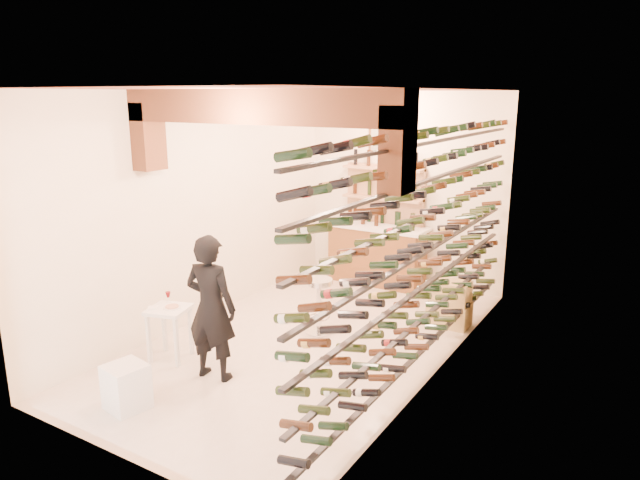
# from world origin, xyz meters

# --- Properties ---
(ground) EXTENTS (6.00, 6.00, 0.00)m
(ground) POSITION_xyz_m (0.00, 0.00, 0.00)
(ground) COLOR beige
(ground) RESTS_ON ground
(room_shell) EXTENTS (3.52, 6.02, 3.21)m
(room_shell) POSITION_xyz_m (0.00, -0.26, 2.25)
(room_shell) COLOR white
(room_shell) RESTS_ON ground
(wine_rack) EXTENTS (0.32, 5.70, 2.56)m
(wine_rack) POSITION_xyz_m (1.53, 0.00, 1.55)
(wine_rack) COLOR black
(wine_rack) RESTS_ON ground
(back_counter) EXTENTS (1.70, 0.62, 1.29)m
(back_counter) POSITION_xyz_m (-0.30, 2.65, 0.53)
(back_counter) COLOR brown
(back_counter) RESTS_ON ground
(back_shelving) EXTENTS (1.40, 0.31, 2.73)m
(back_shelving) POSITION_xyz_m (-0.30, 2.89, 1.17)
(back_shelving) COLOR tan
(back_shelving) RESTS_ON ground
(tasting_table) EXTENTS (0.56, 0.56, 0.80)m
(tasting_table) POSITION_xyz_m (-1.15, -1.32, 0.54)
(tasting_table) COLOR white
(tasting_table) RESTS_ON ground
(white_stool) EXTENTS (0.44, 0.44, 0.47)m
(white_stool) POSITION_xyz_m (-0.69, -2.39, 0.24)
(white_stool) COLOR white
(white_stool) RESTS_ON ground
(person) EXTENTS (0.66, 0.49, 1.68)m
(person) POSITION_xyz_m (-0.38, -1.41, 0.84)
(person) COLOR black
(person) RESTS_ON ground
(chrome_barstool) EXTENTS (0.39, 0.39, 0.76)m
(chrome_barstool) POSITION_xyz_m (-0.03, 0.31, 0.44)
(chrome_barstool) COLOR silver
(chrome_barstool) RESTS_ON ground
(crate_lower) EXTENTS (0.56, 0.39, 0.34)m
(crate_lower) POSITION_xyz_m (1.40, 1.48, 0.17)
(crate_lower) COLOR tan
(crate_lower) RESTS_ON ground
(crate_upper) EXTENTS (0.53, 0.37, 0.31)m
(crate_upper) POSITION_xyz_m (1.40, 1.48, 0.49)
(crate_upper) COLOR tan
(crate_upper) RESTS_ON crate_lower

